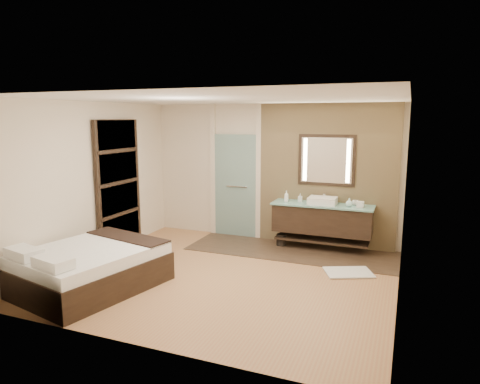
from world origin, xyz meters
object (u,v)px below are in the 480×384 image
at_px(mirror_unit, 326,160).
at_px(bed, 89,268).
at_px(waste_bin, 281,240).
at_px(vanity, 322,219).

distance_m(mirror_unit, bed, 4.51).
distance_m(mirror_unit, waste_bin, 1.74).
xyz_separation_m(bed, waste_bin, (1.99, 3.01, -0.19)).
relative_size(vanity, mirror_unit, 1.75).
bearing_deg(mirror_unit, waste_bin, -158.06).
distance_m(vanity, mirror_unit, 1.10).
xyz_separation_m(vanity, mirror_unit, (0.00, 0.24, 1.07)).
height_order(mirror_unit, bed, mirror_unit).
bearing_deg(mirror_unit, bed, -129.71).
bearing_deg(waste_bin, bed, -123.51).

